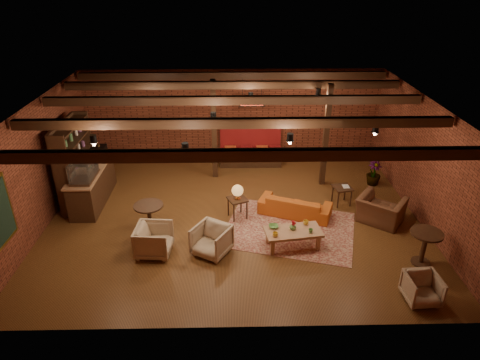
{
  "coord_description": "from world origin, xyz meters",
  "views": [
    {
      "loc": [
        -0.06,
        -10.07,
        6.22
      ],
      "look_at": [
        0.16,
        0.2,
        1.05
      ],
      "focal_mm": 32.0,
      "sensor_mm": 36.0,
      "label": 1
    }
  ],
  "objects_px": {
    "sofa": "(295,205)",
    "armchair_right": "(381,206)",
    "armchair_b": "(211,239)",
    "armchair_far": "(422,288)",
    "coffee_table": "(292,232)",
    "plant_tall": "(377,150)",
    "round_table_left": "(149,214)",
    "side_table_lamp": "(237,193)",
    "armchair_a": "(154,239)",
    "round_table_right": "(425,243)",
    "side_table_book": "(343,188)"
  },
  "relations": [
    {
      "from": "sofa",
      "to": "side_table_book",
      "type": "relative_size",
      "value": 3.38
    },
    {
      "from": "coffee_table",
      "to": "round_table_right",
      "type": "height_order",
      "value": "round_table_right"
    },
    {
      "from": "plant_tall",
      "to": "armchair_a",
      "type": "bearing_deg",
      "value": -151.01
    },
    {
      "from": "armchair_a",
      "to": "armchair_b",
      "type": "relative_size",
      "value": 1.02
    },
    {
      "from": "sofa",
      "to": "armchair_right",
      "type": "xyz_separation_m",
      "value": [
        2.24,
        -0.44,
        0.21
      ]
    },
    {
      "from": "sofa",
      "to": "armchair_a",
      "type": "distance_m",
      "value": 4.01
    },
    {
      "from": "armchair_b",
      "to": "armchair_far",
      "type": "relative_size",
      "value": 1.19
    },
    {
      "from": "round_table_right",
      "to": "plant_tall",
      "type": "relative_size",
      "value": 0.36
    },
    {
      "from": "round_table_left",
      "to": "side_table_book",
      "type": "xyz_separation_m",
      "value": [
        5.3,
        1.32,
        -0.02
      ]
    },
    {
      "from": "armchair_b",
      "to": "side_table_book",
      "type": "height_order",
      "value": "armchair_b"
    },
    {
      "from": "armchair_right",
      "to": "plant_tall",
      "type": "bearing_deg",
      "value": -64.98
    },
    {
      "from": "armchair_far",
      "to": "plant_tall",
      "type": "relative_size",
      "value": 0.29
    },
    {
      "from": "coffee_table",
      "to": "armchair_b",
      "type": "bearing_deg",
      "value": -173.3
    },
    {
      "from": "side_table_lamp",
      "to": "armchair_a",
      "type": "relative_size",
      "value": 1.19
    },
    {
      "from": "sofa",
      "to": "side_table_lamp",
      "type": "bearing_deg",
      "value": 26.18
    },
    {
      "from": "side_table_book",
      "to": "plant_tall",
      "type": "distance_m",
      "value": 1.89
    },
    {
      "from": "armchair_a",
      "to": "armchair_far",
      "type": "relative_size",
      "value": 1.22
    },
    {
      "from": "sofa",
      "to": "coffee_table",
      "type": "distance_m",
      "value": 1.56
    },
    {
      "from": "armchair_b",
      "to": "plant_tall",
      "type": "height_order",
      "value": "plant_tall"
    },
    {
      "from": "sofa",
      "to": "armchair_far",
      "type": "height_order",
      "value": "armchair_far"
    },
    {
      "from": "round_table_left",
      "to": "armchair_far",
      "type": "distance_m",
      "value": 6.59
    },
    {
      "from": "coffee_table",
      "to": "armchair_a",
      "type": "distance_m",
      "value": 3.34
    },
    {
      "from": "armchair_b",
      "to": "side_table_book",
      "type": "relative_size",
      "value": 1.4
    },
    {
      "from": "armchair_b",
      "to": "armchair_far",
      "type": "height_order",
      "value": "armchair_b"
    },
    {
      "from": "coffee_table",
      "to": "side_table_lamp",
      "type": "bearing_deg",
      "value": 133.11
    },
    {
      "from": "armchair_a",
      "to": "round_table_right",
      "type": "relative_size",
      "value": 0.98
    },
    {
      "from": "sofa",
      "to": "coffee_table",
      "type": "xyz_separation_m",
      "value": [
        -0.28,
        -1.53,
        0.13
      ]
    },
    {
      "from": "sofa",
      "to": "round_table_right",
      "type": "relative_size",
      "value": 2.31
    },
    {
      "from": "armchair_right",
      "to": "plant_tall",
      "type": "xyz_separation_m",
      "value": [
        0.48,
        2.21,
        0.69
      ]
    },
    {
      "from": "side_table_lamp",
      "to": "armchair_far",
      "type": "relative_size",
      "value": 1.46
    },
    {
      "from": "armchair_a",
      "to": "side_table_book",
      "type": "distance_m",
      "value": 5.54
    },
    {
      "from": "armchair_right",
      "to": "plant_tall",
      "type": "height_order",
      "value": "plant_tall"
    },
    {
      "from": "coffee_table",
      "to": "sofa",
      "type": "bearing_deg",
      "value": 79.61
    },
    {
      "from": "coffee_table",
      "to": "plant_tall",
      "type": "height_order",
      "value": "plant_tall"
    },
    {
      "from": "armchair_right",
      "to": "armchair_b",
      "type": "bearing_deg",
      "value": 53.67
    },
    {
      "from": "round_table_left",
      "to": "armchair_far",
      "type": "bearing_deg",
      "value": -24.44
    },
    {
      "from": "sofa",
      "to": "round_table_right",
      "type": "height_order",
      "value": "round_table_right"
    },
    {
      "from": "sofa",
      "to": "armchair_far",
      "type": "xyz_separation_m",
      "value": [
        2.13,
        -3.49,
        0.05
      ]
    },
    {
      "from": "sofa",
      "to": "armchair_right",
      "type": "relative_size",
      "value": 1.74
    },
    {
      "from": "armchair_b",
      "to": "plant_tall",
      "type": "distance_m",
      "value": 6.14
    },
    {
      "from": "armchair_right",
      "to": "side_table_book",
      "type": "bearing_deg",
      "value": -14.03
    },
    {
      "from": "armchair_right",
      "to": "armchair_far",
      "type": "distance_m",
      "value": 3.05
    },
    {
      "from": "side_table_book",
      "to": "plant_tall",
      "type": "bearing_deg",
      "value": 43.24
    },
    {
      "from": "side_table_lamp",
      "to": "side_table_book",
      "type": "relative_size",
      "value": 1.71
    },
    {
      "from": "round_table_right",
      "to": "round_table_left",
      "type": "bearing_deg",
      "value": 167.15
    },
    {
      "from": "sofa",
      "to": "armchair_right",
      "type": "distance_m",
      "value": 2.29
    },
    {
      "from": "side_table_lamp",
      "to": "armchair_b",
      "type": "height_order",
      "value": "side_table_lamp"
    },
    {
      "from": "side_table_lamp",
      "to": "plant_tall",
      "type": "relative_size",
      "value": 0.42
    },
    {
      "from": "round_table_right",
      "to": "armchair_a",
      "type": "bearing_deg",
      "value": 175.31
    },
    {
      "from": "side_table_lamp",
      "to": "round_table_right",
      "type": "height_order",
      "value": "side_table_lamp"
    }
  ]
}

